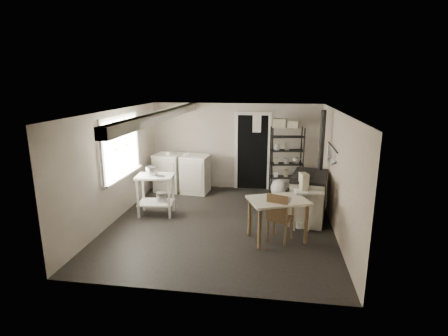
# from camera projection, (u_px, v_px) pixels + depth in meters

# --- Properties ---
(floor) EXTENTS (5.00, 5.00, 0.00)m
(floor) POSITION_uv_depth(u_px,v_px,m) (222.00, 223.00, 7.27)
(floor) COLOR black
(floor) RESTS_ON ground
(ceiling) EXTENTS (5.00, 5.00, 0.00)m
(ceiling) POSITION_uv_depth(u_px,v_px,m) (222.00, 111.00, 6.71)
(ceiling) COLOR beige
(ceiling) RESTS_ON wall_back
(wall_back) EXTENTS (4.50, 0.02, 2.30)m
(wall_back) POSITION_uv_depth(u_px,v_px,m) (236.00, 147.00, 9.39)
(wall_back) COLOR #B9AE9E
(wall_back) RESTS_ON ground
(wall_front) EXTENTS (4.50, 0.02, 2.30)m
(wall_front) POSITION_uv_depth(u_px,v_px,m) (193.00, 216.00, 4.59)
(wall_front) COLOR #B9AE9E
(wall_front) RESTS_ON ground
(wall_left) EXTENTS (0.02, 5.00, 2.30)m
(wall_left) POSITION_uv_depth(u_px,v_px,m) (116.00, 165.00, 7.31)
(wall_left) COLOR #B9AE9E
(wall_left) RESTS_ON ground
(wall_right) EXTENTS (0.02, 5.00, 2.30)m
(wall_right) POSITION_uv_depth(u_px,v_px,m) (338.00, 173.00, 6.67)
(wall_right) COLOR #B9AE9E
(wall_right) RESTS_ON ground
(window) EXTENTS (0.12, 1.76, 1.28)m
(window) POSITION_uv_depth(u_px,v_px,m) (120.00, 147.00, 7.41)
(window) COLOR white
(window) RESTS_ON wall_left
(doorway) EXTENTS (0.96, 0.10, 2.08)m
(doorway) POSITION_uv_depth(u_px,v_px,m) (252.00, 153.00, 9.33)
(doorway) COLOR white
(doorway) RESTS_ON ground
(ceiling_beam) EXTENTS (0.18, 5.00, 0.18)m
(ceiling_beam) POSITION_uv_depth(u_px,v_px,m) (162.00, 116.00, 6.91)
(ceiling_beam) COLOR white
(ceiling_beam) RESTS_ON ceiling
(wallpaper_panel) EXTENTS (0.01, 5.00, 2.30)m
(wallpaper_panel) POSITION_uv_depth(u_px,v_px,m) (337.00, 173.00, 6.67)
(wallpaper_panel) COLOR #C3B49E
(wallpaper_panel) RESTS_ON wall_right
(utensil_rail) EXTENTS (0.06, 1.20, 0.44)m
(utensil_rail) POSITION_uv_depth(u_px,v_px,m) (332.00, 147.00, 7.16)
(utensil_rail) COLOR #A7A7AA
(utensil_rail) RESTS_ON wall_right
(prep_table) EXTENTS (0.84, 0.64, 0.90)m
(prep_table) POSITION_uv_depth(u_px,v_px,m) (156.00, 197.00, 7.63)
(prep_table) COLOR white
(prep_table) RESTS_ON ground
(stockpot) EXTENTS (0.30, 0.30, 0.27)m
(stockpot) POSITION_uv_depth(u_px,v_px,m) (152.00, 173.00, 7.54)
(stockpot) COLOR #A7A7AA
(stockpot) RESTS_ON prep_table
(saucepan) EXTENTS (0.20, 0.20, 0.10)m
(saucepan) POSITION_uv_depth(u_px,v_px,m) (160.00, 179.00, 7.42)
(saucepan) COLOR #A7A7AA
(saucepan) RESTS_ON prep_table
(bucket) EXTENTS (0.21, 0.21, 0.23)m
(bucket) POSITION_uv_depth(u_px,v_px,m) (161.00, 197.00, 7.66)
(bucket) COLOR #A7A7AA
(bucket) RESTS_ON prep_table
(base_cabinets) EXTENTS (1.56, 0.77, 0.99)m
(base_cabinets) POSITION_uv_depth(u_px,v_px,m) (182.00, 175.00, 9.23)
(base_cabinets) COLOR beige
(base_cabinets) RESTS_ON ground
(mixing_bowl) EXTENTS (0.32, 0.32, 0.07)m
(mixing_bowl) POSITION_uv_depth(u_px,v_px,m) (186.00, 157.00, 9.02)
(mixing_bowl) COLOR silver
(mixing_bowl) RESTS_ON base_cabinets
(counter_cup) EXTENTS (0.15, 0.15, 0.10)m
(counter_cup) POSITION_uv_depth(u_px,v_px,m) (168.00, 156.00, 9.05)
(counter_cup) COLOR silver
(counter_cup) RESTS_ON base_cabinets
(shelf_rack) EXTENTS (0.87, 0.45, 1.75)m
(shelf_rack) POSITION_uv_depth(u_px,v_px,m) (287.00, 159.00, 8.87)
(shelf_rack) COLOR black
(shelf_rack) RESTS_ON ground
(shelf_jar) EXTENTS (0.10, 0.10, 0.20)m
(shelf_jar) POSITION_uv_depth(u_px,v_px,m) (278.00, 142.00, 8.76)
(shelf_jar) COLOR silver
(shelf_jar) RESTS_ON shelf_rack
(storage_box_a) EXTENTS (0.34, 0.31, 0.21)m
(storage_box_a) POSITION_uv_depth(u_px,v_px,m) (280.00, 117.00, 8.62)
(storage_box_a) COLOR beige
(storage_box_a) RESTS_ON shelf_rack
(storage_box_b) EXTENTS (0.33, 0.32, 0.16)m
(storage_box_b) POSITION_uv_depth(u_px,v_px,m) (295.00, 118.00, 8.54)
(storage_box_b) COLOR beige
(storage_box_b) RESTS_ON shelf_rack
(stove) EXTENTS (0.89, 1.33, 0.97)m
(stove) POSITION_uv_depth(u_px,v_px,m) (308.00, 199.00, 7.40)
(stove) COLOR beige
(stove) RESTS_ON ground
(stovepipe) EXTENTS (0.12, 0.12, 1.36)m
(stovepipe) POSITION_uv_depth(u_px,v_px,m) (322.00, 142.00, 7.54)
(stovepipe) COLOR black
(stovepipe) RESTS_ON stove
(side_ledge) EXTENTS (0.57, 0.35, 0.83)m
(side_ledge) POSITION_uv_depth(u_px,v_px,m) (308.00, 210.00, 6.77)
(side_ledge) COLOR white
(side_ledge) RESTS_ON ground
(oats_box) EXTENTS (0.19, 0.25, 0.33)m
(oats_box) POSITION_uv_depth(u_px,v_px,m) (304.00, 181.00, 6.70)
(oats_box) COLOR beige
(oats_box) RESTS_ON side_ledge
(work_table) EXTENTS (1.22, 1.05, 0.78)m
(work_table) POSITION_uv_depth(u_px,v_px,m) (277.00, 220.00, 6.43)
(work_table) COLOR beige
(work_table) RESTS_ON ground
(table_cup) EXTENTS (0.11, 0.11, 0.10)m
(table_cup) POSITION_uv_depth(u_px,v_px,m) (289.00, 201.00, 6.15)
(table_cup) COLOR silver
(table_cup) RESTS_ON work_table
(chair) EXTENTS (0.51, 0.52, 0.94)m
(chair) POSITION_uv_depth(u_px,v_px,m) (280.00, 216.00, 6.36)
(chair) COLOR brown
(chair) RESTS_ON ground
(flour_sack) EXTENTS (0.48, 0.45, 0.46)m
(flour_sack) POSITION_uv_depth(u_px,v_px,m) (278.00, 188.00, 8.81)
(flour_sack) COLOR white
(flour_sack) RESTS_ON ground
(floor_crock) EXTENTS (0.13, 0.13, 0.14)m
(floor_crock) POSITION_uv_depth(u_px,v_px,m) (299.00, 225.00, 6.99)
(floor_crock) COLOR silver
(floor_crock) RESTS_ON ground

